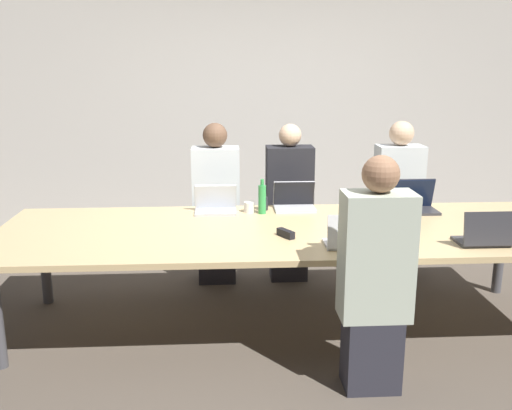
{
  "coord_description": "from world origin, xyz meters",
  "views": [
    {
      "loc": [
        -0.43,
        -3.86,
        1.88
      ],
      "look_at": [
        -0.2,
        0.1,
        0.89
      ],
      "focal_mm": 40.0,
      "sensor_mm": 36.0,
      "label": 1
    }
  ],
  "objects_px": {
    "laptop_near_right": "(485,235)",
    "person_far_right": "(397,203)",
    "bottle_near_midright": "(380,223)",
    "stapler": "(286,233)",
    "person_far_center": "(289,206)",
    "person_far_midleft": "(216,206)",
    "laptop_far_midleft": "(216,204)",
    "laptop_far_center": "(294,201)",
    "cup_far_right": "(385,209)",
    "bottle_far_center": "(262,199)",
    "laptop_far_right": "(413,202)",
    "laptop_near_midright": "(351,238)",
    "cup_far_midleft": "(249,207)",
    "cup_far_center": "(263,203)",
    "person_near_midright": "(375,280)"
  },
  "relations": [
    {
      "from": "cup_far_center",
      "to": "person_far_right",
      "type": "relative_size",
      "value": 0.07
    },
    {
      "from": "cup_far_center",
      "to": "cup_far_midleft",
      "type": "relative_size",
      "value": 1.28
    },
    {
      "from": "laptop_near_right",
      "to": "cup_far_right",
      "type": "height_order",
      "value": "laptop_near_right"
    },
    {
      "from": "cup_far_center",
      "to": "person_near_midright",
      "type": "relative_size",
      "value": 0.07
    },
    {
      "from": "cup_far_right",
      "to": "stapler",
      "type": "bearing_deg",
      "value": -146.62
    },
    {
      "from": "person_near_midright",
      "to": "laptop_near_right",
      "type": "distance_m",
      "value": 0.91
    },
    {
      "from": "cup_far_midleft",
      "to": "cup_far_right",
      "type": "height_order",
      "value": "same"
    },
    {
      "from": "person_near_midright",
      "to": "stapler",
      "type": "relative_size",
      "value": 9.23
    },
    {
      "from": "cup_far_midleft",
      "to": "cup_far_right",
      "type": "distance_m",
      "value": 1.05
    },
    {
      "from": "laptop_far_midleft",
      "to": "laptop_near_right",
      "type": "bearing_deg",
      "value": -28.74
    },
    {
      "from": "laptop_near_right",
      "to": "laptop_far_midleft",
      "type": "distance_m",
      "value": 1.98
    },
    {
      "from": "laptop_near_right",
      "to": "person_far_right",
      "type": "relative_size",
      "value": 0.23
    },
    {
      "from": "person_far_center",
      "to": "person_far_midleft",
      "type": "bearing_deg",
      "value": -177.83
    },
    {
      "from": "laptop_near_midright",
      "to": "stapler",
      "type": "bearing_deg",
      "value": -33.0
    },
    {
      "from": "bottle_far_center",
      "to": "person_near_midright",
      "type": "relative_size",
      "value": 0.2
    },
    {
      "from": "laptop_far_right",
      "to": "cup_far_right",
      "type": "xyz_separation_m",
      "value": [
        -0.25,
        -0.09,
        -0.03
      ]
    },
    {
      "from": "laptop_far_center",
      "to": "bottle_far_center",
      "type": "distance_m",
      "value": 0.3
    },
    {
      "from": "laptop_far_midleft",
      "to": "laptop_far_right",
      "type": "bearing_deg",
      "value": -1.88
    },
    {
      "from": "person_far_center",
      "to": "bottle_far_center",
      "type": "xyz_separation_m",
      "value": [
        -0.27,
        -0.51,
        0.19
      ]
    },
    {
      "from": "laptop_far_midleft",
      "to": "person_far_midleft",
      "type": "xyz_separation_m",
      "value": [
        -0.0,
        0.42,
        -0.13
      ]
    },
    {
      "from": "laptop_far_center",
      "to": "stapler",
      "type": "relative_size",
      "value": 2.18
    },
    {
      "from": "laptop_far_right",
      "to": "person_far_right",
      "type": "relative_size",
      "value": 0.26
    },
    {
      "from": "laptop_near_midright",
      "to": "laptop_far_right",
      "type": "bearing_deg",
      "value": -127.93
    },
    {
      "from": "laptop_far_right",
      "to": "person_far_right",
      "type": "distance_m",
      "value": 0.52
    },
    {
      "from": "bottle_near_midright",
      "to": "bottle_far_center",
      "type": "bearing_deg",
      "value": 137.19
    },
    {
      "from": "laptop_near_midright",
      "to": "person_far_midleft",
      "type": "xyz_separation_m",
      "value": [
        -0.86,
        1.37,
        -0.13
      ]
    },
    {
      "from": "bottle_near_midright",
      "to": "laptop_far_midleft",
      "type": "distance_m",
      "value": 1.34
    },
    {
      "from": "person_near_midright",
      "to": "stapler",
      "type": "xyz_separation_m",
      "value": [
        -0.44,
        0.66,
        0.09
      ]
    },
    {
      "from": "laptop_far_center",
      "to": "cup_far_right",
      "type": "distance_m",
      "value": 0.71
    },
    {
      "from": "bottle_far_center",
      "to": "laptop_far_right",
      "type": "relative_size",
      "value": 0.76
    },
    {
      "from": "person_far_right",
      "to": "cup_far_right",
      "type": "distance_m",
      "value": 0.67
    },
    {
      "from": "laptop_far_center",
      "to": "laptop_far_midleft",
      "type": "distance_m",
      "value": 0.63
    },
    {
      "from": "person_far_midleft",
      "to": "bottle_near_midright",
      "type": "bearing_deg",
      "value": -46.76
    },
    {
      "from": "person_far_midleft",
      "to": "cup_far_right",
      "type": "distance_m",
      "value": 1.43
    },
    {
      "from": "stapler",
      "to": "person_far_center",
      "type": "bearing_deg",
      "value": 51.13
    },
    {
      "from": "person_far_center",
      "to": "person_far_midleft",
      "type": "distance_m",
      "value": 0.64
    },
    {
      "from": "laptop_far_midleft",
      "to": "bottle_near_midright",
      "type": "bearing_deg",
      "value": -34.27
    },
    {
      "from": "person_far_center",
      "to": "stapler",
      "type": "relative_size",
      "value": 9.13
    },
    {
      "from": "laptop_near_midright",
      "to": "cup_far_midleft",
      "type": "xyz_separation_m",
      "value": [
        -0.6,
        0.93,
        -0.03
      ]
    },
    {
      "from": "person_near_midright",
      "to": "bottle_near_midright",
      "type": "bearing_deg",
      "value": -107.34
    },
    {
      "from": "bottle_near_midright",
      "to": "laptop_near_right",
      "type": "xyz_separation_m",
      "value": [
        0.63,
        -0.2,
        -0.03
      ]
    },
    {
      "from": "laptop_near_midright",
      "to": "person_near_midright",
      "type": "bearing_deg",
      "value": 97.81
    },
    {
      "from": "person_near_midright",
      "to": "laptop_near_right",
      "type": "xyz_separation_m",
      "value": [
        0.81,
        0.4,
        0.13
      ]
    },
    {
      "from": "cup_far_right",
      "to": "bottle_near_midright",
      "type": "bearing_deg",
      "value": -108.49
    },
    {
      "from": "laptop_far_center",
      "to": "cup_far_center",
      "type": "relative_size",
      "value": 3.16
    },
    {
      "from": "laptop_near_midright",
      "to": "cup_far_midleft",
      "type": "relative_size",
      "value": 3.92
    },
    {
      "from": "bottle_near_midright",
      "to": "person_far_midleft",
      "type": "height_order",
      "value": "person_far_midleft"
    },
    {
      "from": "laptop_near_right",
      "to": "stapler",
      "type": "distance_m",
      "value": 1.28
    },
    {
      "from": "person_far_right",
      "to": "person_far_center",
      "type": "bearing_deg",
      "value": 179.96
    },
    {
      "from": "laptop_near_midright",
      "to": "stapler",
      "type": "xyz_separation_m",
      "value": [
        -0.39,
        0.25,
        -0.04
      ]
    }
  ]
}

